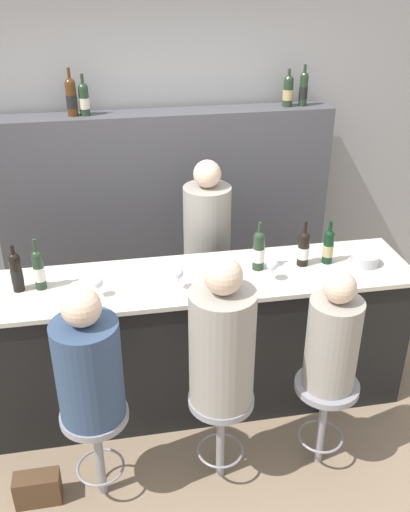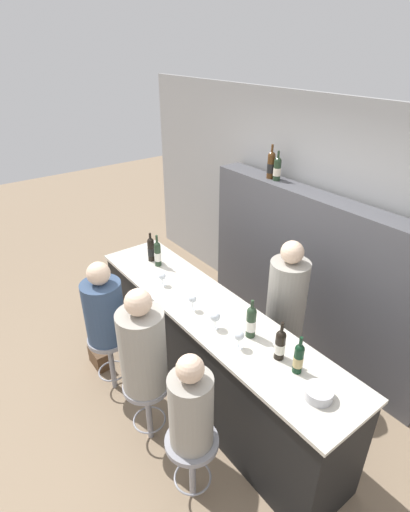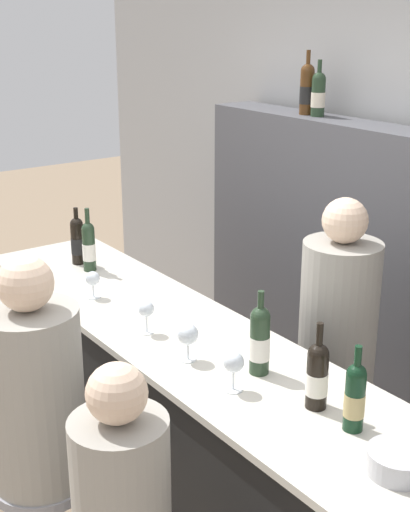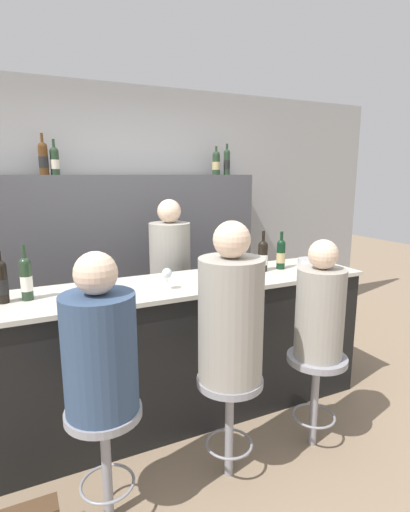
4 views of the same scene
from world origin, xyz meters
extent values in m
plane|color=#8C755B|center=(0.00, 0.00, 0.00)|extent=(16.00, 16.00, 0.00)
cube|color=#9E9E9E|center=(0.00, 1.83, 1.30)|extent=(6.40, 0.05, 2.60)
cube|color=black|center=(0.00, 0.30, 0.49)|extent=(2.85, 0.59, 0.98)
cube|color=beige|center=(0.00, 0.30, 0.99)|extent=(2.89, 0.63, 0.03)
cube|color=#4C4C51|center=(0.00, 1.61, 0.87)|extent=(2.71, 0.28, 1.74)
cylinder|color=black|center=(-1.06, 0.34, 1.11)|extent=(0.07, 0.07, 0.22)
cylinder|color=black|center=(-1.06, 0.34, 1.10)|extent=(0.07, 0.07, 0.09)
sphere|color=black|center=(-1.06, 0.34, 1.22)|extent=(0.07, 0.07, 0.07)
cylinder|color=black|center=(-1.06, 0.34, 1.28)|extent=(0.02, 0.02, 0.08)
cylinder|color=#233823|center=(-0.92, 0.34, 1.12)|extent=(0.07, 0.07, 0.23)
cylinder|color=white|center=(-0.92, 0.34, 1.11)|extent=(0.07, 0.07, 0.09)
sphere|color=#233823|center=(-0.92, 0.34, 1.23)|extent=(0.07, 0.07, 0.07)
cylinder|color=#233823|center=(-0.92, 0.34, 1.29)|extent=(0.02, 0.02, 0.10)
cylinder|color=#233823|center=(0.45, 0.34, 1.12)|extent=(0.08, 0.08, 0.23)
cylinder|color=white|center=(0.45, 0.34, 1.11)|extent=(0.08, 0.08, 0.09)
sphere|color=#233823|center=(0.45, 0.34, 1.23)|extent=(0.08, 0.08, 0.08)
cylinder|color=#233823|center=(0.45, 0.34, 1.29)|extent=(0.02, 0.02, 0.09)
cylinder|color=black|center=(0.75, 0.34, 1.11)|extent=(0.07, 0.07, 0.20)
cylinder|color=white|center=(0.75, 0.34, 1.10)|extent=(0.08, 0.08, 0.08)
sphere|color=black|center=(0.75, 0.34, 1.21)|extent=(0.07, 0.07, 0.07)
cylinder|color=black|center=(0.75, 0.34, 1.27)|extent=(0.02, 0.02, 0.10)
cylinder|color=black|center=(0.92, 0.34, 1.11)|extent=(0.07, 0.07, 0.20)
cylinder|color=tan|center=(0.92, 0.34, 1.10)|extent=(0.07, 0.07, 0.08)
sphere|color=black|center=(0.92, 0.34, 1.21)|extent=(0.07, 0.07, 0.07)
cylinder|color=black|center=(0.92, 0.34, 1.26)|extent=(0.02, 0.02, 0.08)
cylinder|color=#4C2D14|center=(-0.68, 1.61, 1.86)|extent=(0.08, 0.08, 0.24)
cylinder|color=black|center=(-0.68, 1.61, 1.84)|extent=(0.08, 0.08, 0.10)
sphere|color=#4C2D14|center=(-0.68, 1.61, 1.98)|extent=(0.08, 0.08, 0.08)
cylinder|color=#4C2D14|center=(-0.68, 1.61, 2.04)|extent=(0.02, 0.02, 0.10)
cylinder|color=#233823|center=(-0.59, 1.61, 1.84)|extent=(0.08, 0.08, 0.20)
cylinder|color=beige|center=(-0.59, 1.61, 1.83)|extent=(0.08, 0.08, 0.08)
sphere|color=#233823|center=(-0.59, 1.61, 1.94)|extent=(0.08, 0.08, 0.08)
cylinder|color=#233823|center=(-0.59, 1.61, 2.00)|extent=(0.02, 0.02, 0.09)
cylinder|color=#233823|center=(1.00, 1.61, 1.84)|extent=(0.08, 0.08, 0.20)
cylinder|color=tan|center=(1.00, 1.61, 1.83)|extent=(0.08, 0.08, 0.08)
sphere|color=#233823|center=(1.00, 1.61, 1.94)|extent=(0.08, 0.08, 0.08)
cylinder|color=#233823|center=(1.00, 1.61, 1.99)|extent=(0.02, 0.02, 0.07)
cylinder|color=#233823|center=(1.12, 1.61, 1.85)|extent=(0.07, 0.07, 0.23)
cylinder|color=black|center=(1.12, 1.61, 1.84)|extent=(0.07, 0.07, 0.09)
sphere|color=#233823|center=(1.12, 1.61, 1.97)|extent=(0.07, 0.07, 0.07)
cylinder|color=#233823|center=(1.12, 1.61, 2.02)|extent=(0.02, 0.02, 0.08)
cylinder|color=silver|center=(-0.58, 0.18, 1.01)|extent=(0.07, 0.07, 0.00)
cylinder|color=silver|center=(-0.58, 0.18, 1.04)|extent=(0.01, 0.01, 0.06)
sphere|color=silver|center=(-0.58, 0.18, 1.10)|extent=(0.07, 0.07, 0.07)
cylinder|color=silver|center=(-0.10, 0.18, 1.01)|extent=(0.06, 0.06, 0.00)
cylinder|color=silver|center=(-0.10, 0.18, 1.05)|extent=(0.01, 0.01, 0.07)
sphere|color=silver|center=(-0.10, 0.18, 1.11)|extent=(0.07, 0.07, 0.07)
cylinder|color=silver|center=(0.21, 0.18, 1.01)|extent=(0.07, 0.07, 0.00)
cylinder|color=silver|center=(0.21, 0.18, 1.04)|extent=(0.01, 0.01, 0.07)
sphere|color=silver|center=(0.21, 0.18, 1.12)|extent=(0.08, 0.08, 0.08)
cylinder|color=silver|center=(0.50, 0.18, 1.01)|extent=(0.07, 0.07, 0.00)
cylinder|color=silver|center=(0.50, 0.18, 1.05)|extent=(0.01, 0.01, 0.07)
sphere|color=silver|center=(0.50, 0.18, 1.12)|extent=(0.08, 0.08, 0.08)
cylinder|color=#B7B7BC|center=(1.16, 0.27, 1.04)|extent=(0.19, 0.19, 0.07)
cylinder|color=gray|center=(-0.65, -0.40, 0.29)|extent=(0.05, 0.05, 0.58)
torus|color=gray|center=(-0.65, -0.40, 0.20)|extent=(0.28, 0.28, 0.02)
cylinder|color=gray|center=(-0.65, -0.40, 0.60)|extent=(0.38, 0.38, 0.04)
cylinder|color=#334766|center=(-0.65, -0.40, 0.91)|extent=(0.35, 0.35, 0.58)
sphere|color=beige|center=(-0.65, -0.40, 1.30)|extent=(0.20, 0.20, 0.20)
cylinder|color=gray|center=(0.06, -0.40, 0.29)|extent=(0.05, 0.05, 0.58)
torus|color=gray|center=(0.06, -0.40, 0.20)|extent=(0.28, 0.28, 0.02)
cylinder|color=gray|center=(0.06, -0.40, 0.60)|extent=(0.38, 0.38, 0.04)
cylinder|color=gray|center=(0.06, -0.40, 0.97)|extent=(0.36, 0.36, 0.69)
sphere|color=beige|center=(0.06, -0.40, 1.41)|extent=(0.20, 0.20, 0.20)
cylinder|color=gray|center=(0.69, -0.40, 0.29)|extent=(0.05, 0.05, 0.58)
torus|color=gray|center=(0.69, -0.40, 0.20)|extent=(0.28, 0.28, 0.02)
cylinder|color=gray|center=(0.69, -0.40, 0.60)|extent=(0.38, 0.38, 0.04)
cylinder|color=gray|center=(0.69, -0.40, 0.90)|extent=(0.30, 0.30, 0.56)
sphere|color=beige|center=(0.69, -0.40, 1.27)|extent=(0.18, 0.18, 0.18)
cylinder|color=gray|center=(0.23, 0.99, 0.67)|extent=(0.35, 0.35, 1.34)
sphere|color=beige|center=(0.23, 0.99, 1.44)|extent=(0.20, 0.20, 0.20)
cube|color=#513823|center=(-1.02, -0.40, 0.10)|extent=(0.26, 0.12, 0.20)
camera|label=1|loc=(-0.47, -2.79, 2.83)|focal=40.00mm
camera|label=2|loc=(2.17, -1.40, 3.03)|focal=28.00mm
camera|label=3|loc=(2.26, -1.23, 2.30)|focal=50.00mm
camera|label=4|loc=(-0.96, -2.19, 1.74)|focal=28.00mm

